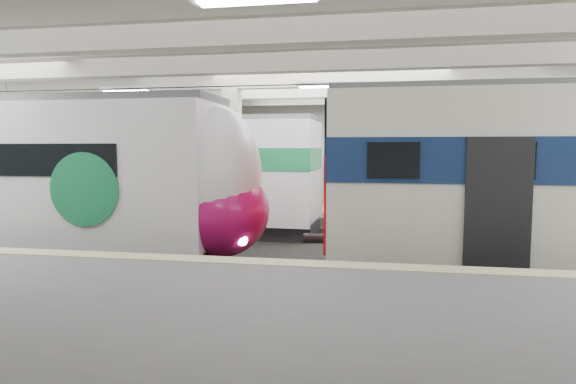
# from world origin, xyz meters

# --- Properties ---
(station_hall) EXTENTS (36.00, 24.00, 5.75)m
(station_hall) POSITION_xyz_m (0.00, -1.74, 3.24)
(station_hall) COLOR black
(station_hall) RESTS_ON ground
(modern_emu) EXTENTS (13.96, 2.88, 4.49)m
(modern_emu) POSITION_xyz_m (-7.58, -0.00, 2.21)
(modern_emu) COLOR white
(modern_emu) RESTS_ON ground
(far_train) EXTENTS (13.52, 3.18, 4.31)m
(far_train) POSITION_xyz_m (-7.31, 5.50, 2.23)
(far_train) COLOR white
(far_train) RESTS_ON ground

